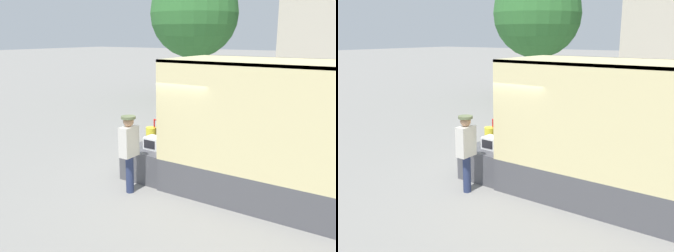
% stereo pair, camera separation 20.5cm
% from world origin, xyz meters
% --- Properties ---
extents(ground_plane, '(160.00, 160.00, 0.00)m').
position_xyz_m(ground_plane, '(0.00, 0.00, 0.00)').
color(ground_plane, gray).
extents(tailgate_deck, '(1.17, 2.07, 0.76)m').
position_xyz_m(tailgate_deck, '(-0.59, 0.00, 0.38)').
color(tailgate_deck, '#4C4C51').
rests_on(tailgate_deck, ground).
extents(microwave, '(0.50, 0.38, 0.30)m').
position_xyz_m(microwave, '(-0.47, -0.48, 0.91)').
color(microwave, white).
rests_on(microwave, tailgate_deck).
extents(portable_generator, '(0.58, 0.51, 0.60)m').
position_xyz_m(portable_generator, '(-0.62, 0.31, 0.99)').
color(portable_generator, black).
rests_on(portable_generator, tailgate_deck).
extents(orange_bucket, '(0.28, 0.28, 0.37)m').
position_xyz_m(orange_bucket, '(-0.99, 0.05, 0.95)').
color(orange_bucket, yellow).
rests_on(orange_bucket, tailgate_deck).
extents(worker_person, '(0.32, 0.44, 1.78)m').
position_xyz_m(worker_person, '(-0.45, -1.51, 1.10)').
color(worker_person, navy).
rests_on(worker_person, ground).
extents(street_tree, '(4.67, 4.67, 6.95)m').
position_xyz_m(street_tree, '(-5.61, 10.16, 4.60)').
color(street_tree, brown).
rests_on(street_tree, ground).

